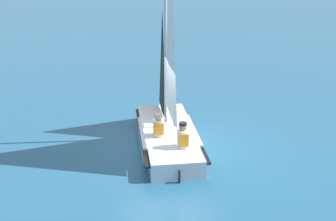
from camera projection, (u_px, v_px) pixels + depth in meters
name	position (u px, v px, depth m)	size (l,w,h in m)	color
ground_plane	(168.00, 145.00, 12.17)	(260.00, 260.00, 0.00)	#235675
sailboat_main	(168.00, 122.00, 11.88)	(4.29, 3.26, 5.95)	#B2BCCC
sailor_helm	(158.00, 131.00, 11.60)	(0.42, 0.40, 1.16)	black
sailor_crew	(183.00, 142.00, 10.92)	(0.42, 0.40, 1.16)	black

